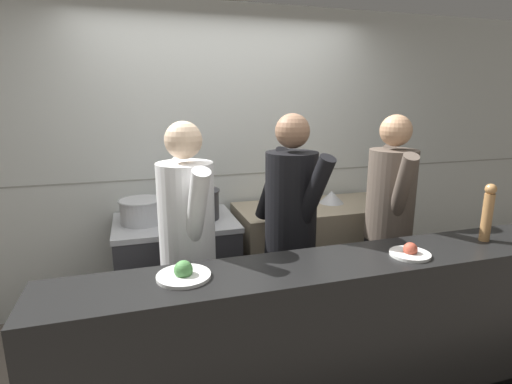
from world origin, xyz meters
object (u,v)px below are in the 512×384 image
Objects in this scene: chef_line at (389,218)px; stock_pot at (142,210)px; plated_dish_main at (184,274)px; chef_sous at (290,227)px; plated_dish_appetiser at (410,252)px; pepper_mill at (488,211)px; oven_range at (178,272)px; chef_head_cook at (188,243)px; sauce_pot at (199,204)px; mixing_bowl_steel at (332,197)px.

stock_pot is at bearing 176.91° from chef_line.
chef_sous is at bearing 34.91° from plated_dish_main.
plated_dish_appetiser is at bearing -72.92° from chef_sous.
chef_sous is at bearing -162.59° from chef_line.
stock_pot is at bearing 97.93° from plated_dish_main.
stock_pot is 1.25× the size of plated_dish_main.
pepper_mill is 0.21× the size of chef_sous.
oven_range is 0.56× the size of chef_head_cook.
sauce_pot is at bearing 142.96° from pepper_mill.
oven_range is 1.10m from chef_sous.
pepper_mill reaches higher than plated_dish_main.
pepper_mill is (2.05, -1.23, 0.16)m from stock_pot.
plated_dish_main reaches higher than oven_range.
stock_pot is 1.50× the size of plated_dish_appetiser.
pepper_mill is (1.80, -1.22, 0.70)m from oven_range.
sauce_pot is 1.22m from plated_dish_main.
sauce_pot is (0.44, -0.02, 0.02)m from stock_pot.
oven_range is at bearing -2.24° from stock_pot.
plated_dish_appetiser is 0.80m from chef_sous.
plated_dish_main is (0.17, -1.21, -0.01)m from stock_pot.
sauce_pot is at bearing -3.33° from oven_range.
plated_dish_appetiser is 0.13× the size of chef_head_cook.
plated_dish_appetiser reaches higher than mixing_bowl_steel.
chef_line is (0.12, -0.69, -0.00)m from mixing_bowl_steel.
chef_sous is (0.53, -0.63, -0.04)m from sauce_pot.
stock_pot is 0.20× the size of chef_sous.
pepper_mill is at bearing -31.07° from stock_pot.
plated_dish_main is at bearing -108.75° from chef_head_cook.
pepper_mill is at bearing -47.06° from chef_sous.
plated_dish_main is 0.74× the size of pepper_mill.
stock_pot is at bearing 177.76° from oven_range.
chef_sous is at bearing -4.66° from chef_head_cook.
chef_head_cook reaches higher than mixing_bowl_steel.
chef_line is at bearing -25.53° from sauce_pot.
sauce_pot is 1.63m from plated_dish_appetiser.
stock_pot is 1.54× the size of mixing_bowl_steel.
plated_dish_appetiser is 0.62× the size of pepper_mill.
chef_head_cook is (0.26, -0.71, -0.04)m from stock_pot.
chef_sous is (0.71, 0.05, 0.02)m from chef_head_cook.
chef_head_cook is at bearing -151.75° from mixing_bowl_steel.
stock_pot is at bearing 127.17° from chef_sous.
chef_head_cook is (-1.18, 0.60, -0.03)m from plated_dish_appetiser.
chef_head_cook reaches higher than pepper_mill.
pepper_mill is at bearing -34.22° from oven_range.
pepper_mill is at bearing -25.33° from chef_head_cook.
chef_head_cook is at bearing 80.20° from plated_dish_main.
sauce_pot is at bearing -2.72° from stock_pot.
plated_dish_main is 1.27m from plated_dish_appetiser.
chef_head_cook is at bearing -105.00° from sauce_pot.
chef_line reaches higher than sauce_pot.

